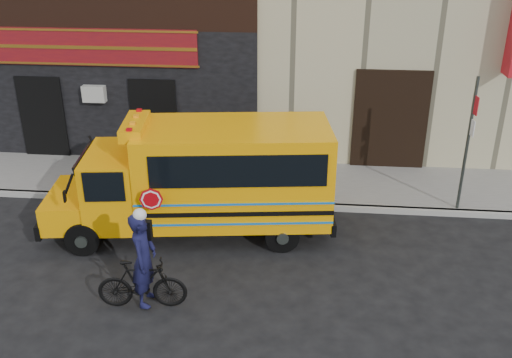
{
  "coord_description": "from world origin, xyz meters",
  "views": [
    {
      "loc": [
        1.57,
        -11.12,
        7.04
      ],
      "look_at": [
        0.31,
        1.85,
        1.16
      ],
      "focal_mm": 40.0,
      "sensor_mm": 36.0,
      "label": 1
    }
  ],
  "objects_px": {
    "school_bus": "(206,176)",
    "cyclist": "(144,262)",
    "bicycle": "(142,284)",
    "sign_pole": "(468,142)"
  },
  "relations": [
    {
      "from": "school_bus",
      "to": "bicycle",
      "type": "distance_m",
      "value": 3.36
    },
    {
      "from": "sign_pole",
      "to": "cyclist",
      "type": "distance_m",
      "value": 8.55
    },
    {
      "from": "cyclist",
      "to": "sign_pole",
      "type": "bearing_deg",
      "value": -55.57
    },
    {
      "from": "school_bus",
      "to": "cyclist",
      "type": "distance_m",
      "value": 3.16
    },
    {
      "from": "school_bus",
      "to": "bicycle",
      "type": "relative_size",
      "value": 4.01
    },
    {
      "from": "bicycle",
      "to": "school_bus",
      "type": "bearing_deg",
      "value": -19.26
    },
    {
      "from": "bicycle",
      "to": "cyclist",
      "type": "relative_size",
      "value": 0.89
    },
    {
      "from": "school_bus",
      "to": "bicycle",
      "type": "xyz_separation_m",
      "value": [
        -0.76,
        -3.13,
        -0.98
      ]
    },
    {
      "from": "sign_pole",
      "to": "bicycle",
      "type": "xyz_separation_m",
      "value": [
        -7.15,
        -4.75,
        -1.47
      ]
    },
    {
      "from": "school_bus",
      "to": "cyclist",
      "type": "relative_size",
      "value": 3.57
    }
  ]
}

